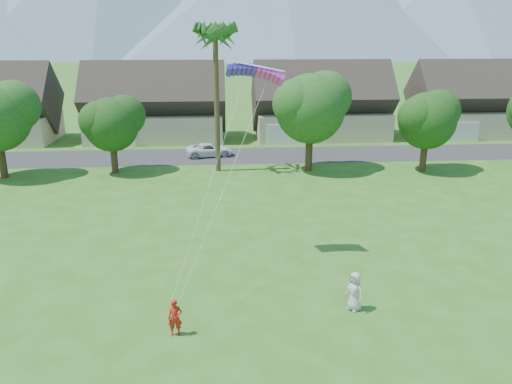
{
  "coord_description": "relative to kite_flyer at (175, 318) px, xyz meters",
  "views": [
    {
      "loc": [
        -1.8,
        -14.44,
        11.58
      ],
      "look_at": [
        0.0,
        10.0,
        3.8
      ],
      "focal_mm": 35.0,
      "sensor_mm": 36.0,
      "label": 1
    }
  ],
  "objects": [
    {
      "name": "parked_car",
      "position": [
        0.9,
        30.83,
        -0.14
      ],
      "size": [
        4.96,
        3.0,
        1.29
      ],
      "primitive_type": "imported",
      "rotation": [
        0.0,
        0.0,
        1.77
      ],
      "color": "white",
      "rests_on": "ground"
    },
    {
      "name": "ground",
      "position": [
        3.74,
        -3.17,
        -0.78
      ],
      "size": [
        500.0,
        500.0,
        0.0
      ],
      "primitive_type": "plane",
      "color": "#2D6019",
      "rests_on": "ground"
    },
    {
      "name": "street",
      "position": [
        3.74,
        30.83,
        -0.78
      ],
      "size": [
        90.0,
        7.0,
        0.01
      ],
      "primitive_type": "cube",
      "color": "#2D2D30",
      "rests_on": "ground"
    },
    {
      "name": "parafoil_kite",
      "position": [
        3.81,
        7.79,
        9.04
      ],
      "size": [
        2.87,
        1.03,
        0.5
      ],
      "rotation": [
        0.0,
        0.0,
        -0.02
      ],
      "color": "#3C1AC8",
      "rests_on": "ground"
    },
    {
      "name": "watcher",
      "position": [
        7.65,
        1.4,
        0.1
      ],
      "size": [
        0.97,
        1.03,
        1.77
      ],
      "primitive_type": "imported",
      "rotation": [
        0.0,
        0.0,
        -0.94
      ],
      "color": "beige",
      "rests_on": "ground"
    },
    {
      "name": "fan_palm",
      "position": [
        1.74,
        25.33,
        11.02
      ],
      "size": [
        3.0,
        3.0,
        13.8
      ],
      "color": "#4C3D26",
      "rests_on": "ground"
    },
    {
      "name": "tree_row",
      "position": [
        2.6,
        24.75,
        4.11
      ],
      "size": [
        62.27,
        6.67,
        8.45
      ],
      "color": "#47301C",
      "rests_on": "ground"
    },
    {
      "name": "houses_row",
      "position": [
        4.24,
        39.82,
        2.66
      ],
      "size": [
        72.75,
        8.19,
        8.86
      ],
      "color": "beige",
      "rests_on": "ground"
    },
    {
      "name": "kite_flyer",
      "position": [
        0.0,
        0.0,
        0.0
      ],
      "size": [
        0.6,
        0.42,
        1.57
      ],
      "primitive_type": "imported",
      "rotation": [
        0.0,
        0.0,
        0.07
      ],
      "color": "red",
      "rests_on": "ground"
    }
  ]
}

